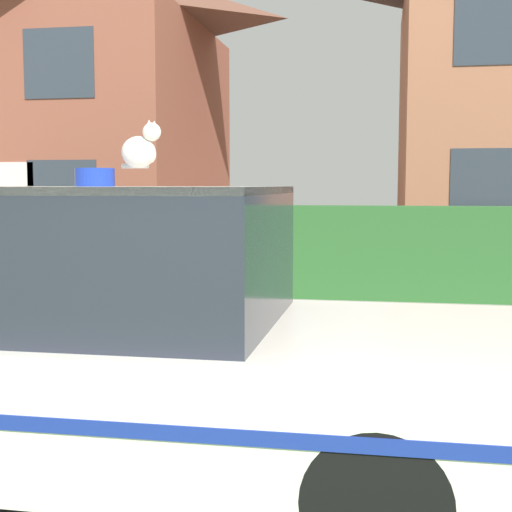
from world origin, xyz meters
TOP-DOWN VIEW (x-y plane):
  - road_strip at (0.00, 4.20)m, footprint 28.00×5.71m
  - garden_hedge at (-0.91, 9.31)m, footprint 11.67×0.56m
  - police_car at (-0.98, 2.53)m, footprint 4.33×1.82m
  - cat at (-0.87, 2.53)m, footprint 0.27×0.21m
  - house_left at (-7.88, 14.75)m, footprint 8.78×6.75m

SIDE VIEW (x-z plane):
  - road_strip at x=0.00m, z-range 0.00..0.01m
  - garden_hedge at x=-0.91m, z-range 0.00..1.36m
  - police_car at x=-0.98m, z-range -0.10..1.63m
  - cat at x=-0.87m, z-range 1.73..1.98m
  - house_left at x=-7.88m, z-range 0.07..7.44m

